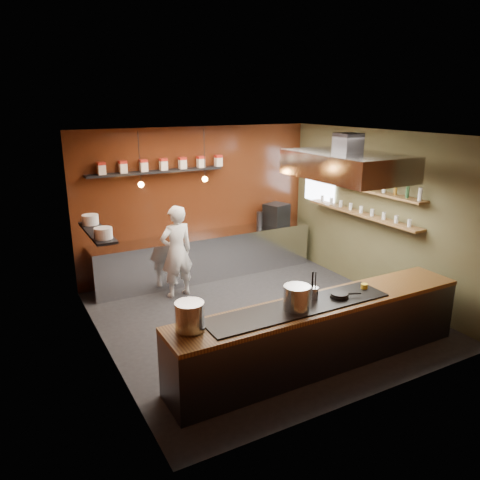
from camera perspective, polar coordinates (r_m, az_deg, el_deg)
floor at (r=7.93m, az=2.54°, el=-9.42°), size 5.00×5.00×0.00m
back_wall at (r=9.56m, az=-5.12°, el=4.62°), size 5.00×0.00×5.00m
left_wall at (r=6.51m, az=-16.51°, el=-1.80°), size 0.00×5.00×5.00m
right_wall at (r=8.91m, az=16.59°, el=3.11°), size 0.00×5.00×5.00m
ceiling at (r=7.14m, az=2.85°, el=12.76°), size 5.00×5.00×0.00m
window_pane at (r=10.05m, az=9.73°, el=7.36°), size 0.00×1.00×1.00m
prep_counter at (r=9.54m, az=-4.17°, el=-1.92°), size 4.60×0.65×0.90m
pass_counter at (r=6.55m, az=9.93°, el=-11.05°), size 4.40×0.72×0.94m
tin_shelf at (r=8.99m, az=-10.19°, el=8.19°), size 2.60×0.26×0.04m
plate_shelf at (r=7.47m, az=-17.04°, el=0.90°), size 0.30×1.40×0.04m
bottle_shelf_upper at (r=8.93m, az=14.72°, el=6.03°), size 0.26×2.80×0.04m
bottle_shelf_lower at (r=9.02m, az=14.51°, el=3.10°), size 0.26×2.80×0.04m
extractor_hood at (r=7.64m, az=12.86°, el=8.89°), size 1.20×2.00×0.72m
pendant_left at (r=8.22m, az=-12.00°, el=6.98°), size 0.10×0.10×0.95m
pendant_right at (r=8.64m, az=-4.31°, el=7.75°), size 0.10×0.10×0.95m
storage_tins at (r=9.02m, az=-9.32°, el=9.11°), size 2.43×0.13×0.22m
plate_stacks at (r=7.44m, az=-17.10°, el=1.64°), size 0.26×1.16×0.16m
bottles at (r=8.91m, az=14.79°, el=6.92°), size 0.06×2.66×0.24m
wine_glasses at (r=9.01m, az=14.55°, el=3.63°), size 0.07×2.37×0.13m
stockpot_large at (r=5.47m, az=-6.14°, el=-9.18°), size 0.38×0.38×0.33m
stockpot_small at (r=5.97m, az=6.93°, el=-7.01°), size 0.36×0.36×0.32m
utensil_crock at (r=6.32m, az=8.92°, el=-6.44°), size 0.17×0.17×0.17m
frying_pan at (r=6.47m, az=12.07°, el=-6.59°), size 0.40×0.26×0.06m
butter_jar at (r=6.85m, az=14.90°, el=-5.52°), size 0.13×0.13×0.09m
espresso_machine at (r=10.15m, az=4.45°, el=3.17°), size 0.55×0.54×0.45m
chef at (r=8.54m, az=-7.74°, el=-1.42°), size 0.66×0.47×1.71m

